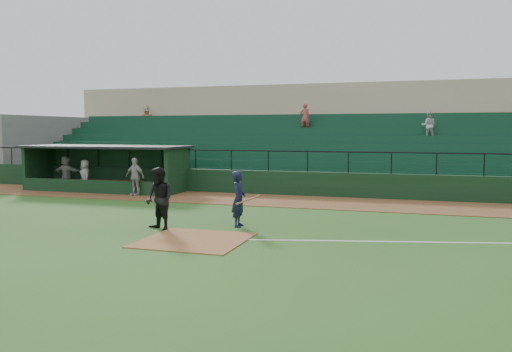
% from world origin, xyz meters
% --- Properties ---
extents(ground, '(90.00, 90.00, 0.00)m').
position_xyz_m(ground, '(0.00, 0.00, 0.00)').
color(ground, '#27501A').
rests_on(ground, ground).
extents(warning_track, '(40.00, 4.00, 0.03)m').
position_xyz_m(warning_track, '(0.00, 8.00, 0.01)').
color(warning_track, brown).
rests_on(warning_track, ground).
extents(home_plate_dirt, '(3.00, 3.00, 0.03)m').
position_xyz_m(home_plate_dirt, '(0.00, -1.00, 0.01)').
color(home_plate_dirt, brown).
rests_on(home_plate_dirt, ground).
extents(foul_line, '(17.49, 4.44, 0.01)m').
position_xyz_m(foul_line, '(8.00, 1.20, 0.01)').
color(foul_line, white).
rests_on(foul_line, ground).
extents(stadium_structure, '(38.00, 13.08, 6.40)m').
position_xyz_m(stadium_structure, '(-0.00, 16.46, 2.30)').
color(stadium_structure, black).
rests_on(stadium_structure, ground).
extents(dugout, '(8.90, 3.20, 2.42)m').
position_xyz_m(dugout, '(-9.75, 9.56, 1.33)').
color(dugout, black).
rests_on(dugout, ground).
extents(batter_at_plate, '(1.06, 0.74, 1.87)m').
position_xyz_m(batter_at_plate, '(0.52, 1.48, 0.94)').
color(batter_at_plate, black).
rests_on(batter_at_plate, ground).
extents(umpire, '(1.23, 1.12, 2.04)m').
position_xyz_m(umpire, '(-1.73, 0.12, 1.02)').
color(umpire, black).
rests_on(umpire, ground).
extents(dugout_player_a, '(1.16, 0.63, 1.87)m').
position_xyz_m(dugout_player_a, '(-7.04, 7.50, 0.97)').
color(dugout_player_a, '#ABA5A0').
rests_on(dugout_player_a, warning_track).
extents(dugout_player_b, '(0.97, 0.90, 1.67)m').
position_xyz_m(dugout_player_b, '(-10.39, 8.17, 0.86)').
color(dugout_player_b, gray).
rests_on(dugout_player_b, warning_track).
extents(dugout_player_c, '(1.73, 0.65, 1.84)m').
position_xyz_m(dugout_player_c, '(-12.09, 8.86, 0.95)').
color(dugout_player_c, gray).
rests_on(dugout_player_c, warning_track).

